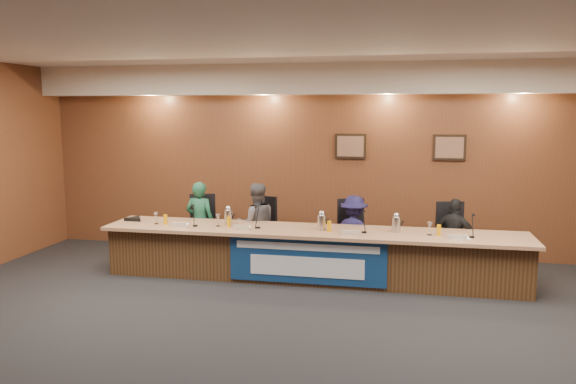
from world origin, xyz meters
name	(u,v)px	position (x,y,z in m)	size (l,w,h in m)	color
floor	(275,345)	(0.00, 0.00, 0.00)	(10.00, 10.00, 0.00)	black
ceiling	(274,32)	(0.00, 0.00, 3.20)	(10.00, 8.00, 0.04)	silver
wall_back	(327,161)	(0.00, 4.00, 1.60)	(10.00, 0.04, 3.20)	brown
soffit	(326,79)	(0.00, 3.75, 2.95)	(10.00, 0.50, 0.50)	beige
dais_body	(311,256)	(0.00, 2.40, 0.35)	(6.00, 0.80, 0.70)	#4A2F19
dais_top	(311,231)	(0.00, 2.35, 0.72)	(6.10, 0.95, 0.05)	#A57755
banner	(307,261)	(0.00, 1.99, 0.38)	(2.20, 0.02, 0.65)	navy
banner_text_upper	(307,247)	(0.00, 1.97, 0.58)	(2.00, 0.01, 0.10)	silver
banner_text_lower	(307,267)	(0.00, 1.97, 0.30)	(1.60, 0.01, 0.28)	silver
wall_photo_left	(351,146)	(0.40, 3.97, 1.85)	(0.52, 0.04, 0.42)	black
wall_photo_right	(449,148)	(2.00, 3.97, 1.85)	(0.52, 0.04, 0.42)	black
panelist_a	(200,222)	(-1.91, 2.96, 0.66)	(0.48, 0.32, 1.32)	#195038
panelist_b	(256,225)	(-0.98, 2.96, 0.66)	(0.64, 0.50, 1.32)	#4E4C52
panelist_c	(354,233)	(0.56, 2.96, 0.58)	(0.75, 0.43, 1.17)	#16133D
panelist_d	(454,238)	(2.05, 2.96, 0.58)	(0.68, 0.28, 1.17)	black
office_chair_a	(202,232)	(-1.91, 3.06, 0.48)	(0.48, 0.48, 0.08)	black
office_chair_b	(258,234)	(-0.98, 3.06, 0.48)	(0.48, 0.48, 0.08)	black
office_chair_c	(354,239)	(0.56, 3.06, 0.48)	(0.48, 0.48, 0.08)	black
office_chair_d	(454,243)	(2.05, 3.06, 0.48)	(0.48, 0.48, 0.08)	black
nameplate_a	(179,224)	(-1.93, 2.13, 0.80)	(0.24, 0.06, 0.09)	white
microphone_a	(195,226)	(-1.71, 2.22, 0.76)	(0.07, 0.07, 0.02)	black
juice_glass_a	(165,220)	(-2.20, 2.26, 0.82)	(0.06, 0.06, 0.15)	#E79A04
water_glass_a	(156,218)	(-2.35, 2.27, 0.84)	(0.08, 0.08, 0.18)	silver
nameplate_b	(241,227)	(-0.98, 2.13, 0.80)	(0.24, 0.06, 0.09)	white
microphone_b	(258,228)	(-0.77, 2.28, 0.76)	(0.07, 0.07, 0.02)	black
juice_glass_b	(229,222)	(-1.21, 2.28, 0.82)	(0.06, 0.06, 0.15)	#E79A04
water_glass_b	(218,220)	(-1.38, 2.29, 0.84)	(0.08, 0.08, 0.18)	silver
nameplate_c	(349,232)	(0.58, 2.09, 0.80)	(0.24, 0.06, 0.09)	white
microphone_c	(364,232)	(0.77, 2.28, 0.76)	(0.07, 0.07, 0.02)	black
juice_glass_c	(329,226)	(0.27, 2.27, 0.82)	(0.06, 0.06, 0.15)	#E79A04
water_glass_c	(320,224)	(0.14, 2.33, 0.84)	(0.08, 0.08, 0.18)	silver
nameplate_d	(458,236)	(2.01, 2.11, 0.80)	(0.24, 0.06, 0.09)	white
microphone_d	(472,237)	(2.21, 2.26, 0.76)	(0.07, 0.07, 0.02)	black
juice_glass_d	(439,230)	(1.78, 2.30, 0.82)	(0.06, 0.06, 0.15)	#E79A04
water_glass_d	(430,229)	(1.65, 2.31, 0.84)	(0.08, 0.08, 0.18)	silver
carafe_left	(228,217)	(-1.27, 2.45, 0.86)	(0.12, 0.12, 0.22)	silver
carafe_mid	(322,223)	(0.15, 2.34, 0.86)	(0.13, 0.13, 0.22)	silver
carafe_right	(396,225)	(1.20, 2.40, 0.86)	(0.12, 0.12, 0.22)	silver
speakerphone	(135,219)	(-2.80, 2.45, 0.78)	(0.32, 0.32, 0.05)	black
paper_stack	(460,237)	(2.06, 2.26, 0.75)	(0.22, 0.30, 0.01)	white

